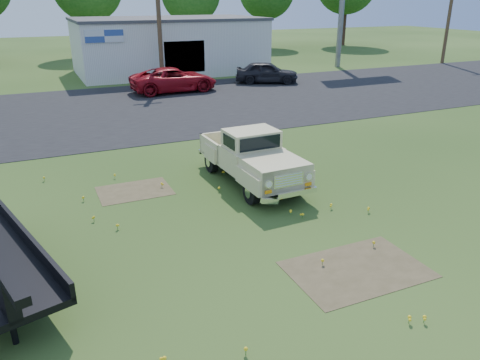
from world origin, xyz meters
name	(u,v)px	position (x,y,z in m)	size (l,w,h in m)	color
ground	(239,226)	(0.00, 0.00, 0.00)	(140.00, 140.00, 0.00)	#244115
asphalt_lot	(125,109)	(0.00, 15.00, 0.00)	(90.00, 14.00, 0.02)	black
dirt_patch_a	(357,270)	(1.50, -3.00, 0.00)	(3.00, 2.00, 0.01)	brown
dirt_patch_b	(135,191)	(-2.00, 3.50, 0.00)	(2.20, 1.60, 0.01)	brown
commercial_building	(169,45)	(6.00, 26.99, 2.10)	(14.20, 8.20, 4.15)	silver
utility_pole_mid	(159,13)	(4.00, 22.00, 4.60)	(1.60, 0.30, 9.00)	#4A3322
utility_pole_east	(450,9)	(30.00, 22.00, 4.60)	(1.60, 0.30, 9.00)	#4A3322
vintage_pickup_truck	(251,157)	(1.60, 2.66, 0.88)	(1.89, 4.86, 1.77)	#CAC187
red_pickup	(174,80)	(3.86, 18.72, 0.75)	(2.49, 5.41, 1.50)	maroon
dark_sedan	(267,72)	(10.67, 19.21, 0.73)	(1.73, 4.29, 1.46)	black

